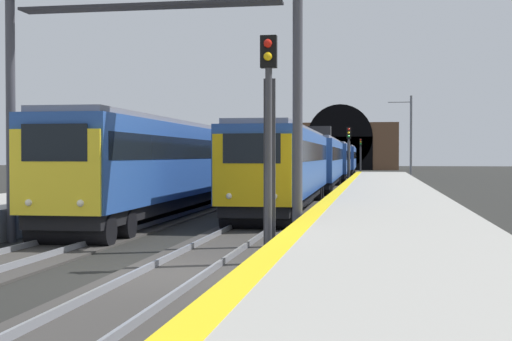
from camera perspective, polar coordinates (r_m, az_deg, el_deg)
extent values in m
plane|color=black|center=(15.48, -6.42, -8.45)|extent=(320.00, 320.00, 0.00)
cube|color=#9E9B93|center=(14.81, 11.07, -6.99)|extent=(112.00, 4.70, 0.98)
cube|color=yellow|center=(14.85, 2.91, -5.03)|extent=(112.00, 0.50, 0.01)
cube|color=#383533|center=(15.47, -6.42, -8.34)|extent=(160.00, 2.75, 0.06)
cube|color=gray|center=(15.67, -8.97, -7.84)|extent=(160.00, 0.07, 0.15)
cube|color=gray|center=(15.28, -3.81, -8.07)|extent=(160.00, 0.07, 0.15)
cube|color=gray|center=(16.91, -19.03, -7.23)|extent=(160.00, 0.07, 0.15)
cube|color=#264C99|center=(33.16, 2.36, 0.67)|extent=(19.49, 3.06, 2.76)
cube|color=black|center=(33.16, 2.36, 1.50)|extent=(18.71, 3.08, 0.81)
cube|color=slate|center=(33.18, 2.36, 3.23)|extent=(18.90, 2.64, 0.20)
cube|color=black|center=(33.21, 2.35, -2.01)|extent=(19.09, 2.72, 0.47)
cylinder|color=black|center=(24.66, 0.07, -3.84)|extent=(0.89, 2.56, 0.85)
cylinder|color=black|center=(26.44, 0.67, -3.50)|extent=(0.89, 2.56, 0.85)
cylinder|color=black|center=(40.05, 3.46, -1.89)|extent=(0.89, 2.56, 0.85)
cylinder|color=black|center=(41.84, 3.70, -1.76)|extent=(0.89, 2.56, 0.85)
cube|color=#E5B20F|center=(23.49, -0.34, 0.02)|extent=(0.16, 2.66, 2.42)
cube|color=black|center=(23.43, -0.36, 1.79)|extent=(0.07, 1.94, 0.99)
sphere|color=#F2EACC|center=(23.35, 1.48, -2.10)|extent=(0.20, 0.20, 0.20)
sphere|color=#F2EACC|center=(23.60, -2.18, -2.06)|extent=(0.20, 0.20, 0.20)
cube|color=#264C99|center=(53.18, 5.13, 0.88)|extent=(19.49, 3.06, 2.76)
cube|color=black|center=(53.18, 5.13, 1.33)|extent=(18.71, 3.08, 0.86)
cube|color=slate|center=(53.19, 5.14, 2.47)|extent=(18.90, 2.64, 0.20)
cube|color=black|center=(53.21, 5.13, -0.80)|extent=(19.09, 2.72, 0.47)
cylinder|color=black|center=(44.74, 4.42, -1.56)|extent=(0.89, 2.56, 0.85)
cylinder|color=black|center=(46.53, 4.59, -1.46)|extent=(0.89, 2.56, 0.85)
cylinder|color=black|center=(59.92, 5.55, -0.86)|extent=(0.89, 2.56, 0.85)
cylinder|color=black|center=(61.71, 5.64, -0.80)|extent=(0.89, 2.56, 0.85)
cube|color=#264C99|center=(73.25, 6.39, 0.97)|extent=(19.49, 3.06, 2.76)
cube|color=black|center=(73.25, 6.39, 1.21)|extent=(18.71, 3.08, 0.83)
cube|color=slate|center=(73.26, 6.39, 2.13)|extent=(18.90, 2.64, 0.20)
cube|color=black|center=(73.28, 6.39, -0.25)|extent=(19.09, 2.72, 0.47)
cylinder|color=black|center=(65.07, 6.08, -0.70)|extent=(0.89, 2.56, 0.85)
cylinder|color=black|center=(66.86, 6.15, -0.64)|extent=(0.89, 2.56, 0.85)
cylinder|color=black|center=(79.71, 6.59, -0.34)|extent=(0.89, 2.56, 0.85)
cylinder|color=black|center=(81.51, 6.64, -0.31)|extent=(0.89, 2.56, 0.85)
cube|color=#264C99|center=(93.35, 7.11, 1.02)|extent=(19.49, 3.06, 2.76)
cube|color=black|center=(93.35, 7.11, 1.23)|extent=(18.71, 3.08, 0.85)
cube|color=slate|center=(93.36, 7.11, 1.93)|extent=(18.90, 2.64, 0.20)
cube|color=black|center=(93.37, 7.10, 0.07)|extent=(19.09, 2.72, 0.47)
cylinder|color=black|center=(85.12, 6.93, -0.25)|extent=(0.89, 2.56, 0.85)
cylinder|color=black|center=(86.92, 6.97, -0.22)|extent=(0.89, 2.56, 0.85)
cylinder|color=black|center=(99.83, 7.22, -0.03)|extent=(0.89, 2.56, 0.85)
cylinder|color=black|center=(101.63, 7.24, -0.01)|extent=(0.89, 2.56, 0.85)
cube|color=black|center=(53.21, 5.14, 3.06)|extent=(1.33, 1.68, 0.90)
cube|color=#264C99|center=(29.39, -7.66, 0.78)|extent=(19.96, 3.01, 2.83)
cube|color=black|center=(29.39, -7.66, 1.74)|extent=(19.16, 3.02, 0.81)
cube|color=slate|center=(29.42, -7.67, 3.74)|extent=(19.36, 2.59, 0.20)
cube|color=black|center=(29.45, -7.65, -2.33)|extent=(19.56, 2.67, 0.51)
cylinder|color=black|center=(20.99, -14.69, -4.68)|extent=(0.95, 2.50, 0.91)
cylinder|color=black|center=(22.65, -12.87, -4.24)|extent=(0.95, 2.50, 0.91)
cylinder|color=black|center=(36.45, -4.42, -2.15)|extent=(0.95, 2.50, 0.91)
cylinder|color=black|center=(38.20, -3.80, -1.99)|extent=(0.95, 2.50, 0.91)
cube|color=yellow|center=(20.01, -15.82, -0.14)|extent=(0.16, 2.60, 2.36)
cube|color=black|center=(19.96, -15.89, 2.17)|extent=(0.07, 1.89, 1.02)
sphere|color=#F2EACC|center=(19.69, -13.91, -2.56)|extent=(0.20, 0.20, 0.20)
sphere|color=#F2EACC|center=(20.31, -17.79, -2.47)|extent=(0.20, 0.20, 0.20)
cube|color=#264C99|center=(49.32, -0.54, 0.97)|extent=(19.96, 3.01, 2.83)
cube|color=black|center=(49.32, -0.54, 1.31)|extent=(19.16, 3.02, 0.93)
cube|color=slate|center=(49.34, -0.54, 2.73)|extent=(19.36, 2.59, 0.20)
cube|color=black|center=(49.35, -0.54, -0.89)|extent=(19.56, 2.67, 0.51)
cylinder|color=black|center=(40.82, -2.53, -1.78)|extent=(0.95, 2.50, 0.91)
cylinder|color=black|center=(42.59, -2.05, -1.66)|extent=(0.95, 2.50, 0.91)
cylinder|color=black|center=(56.17, 0.61, -0.96)|extent=(0.95, 2.50, 0.91)
cylinder|color=black|center=(57.95, 0.87, -0.89)|extent=(0.95, 2.50, 0.91)
cube|color=#264C99|center=(69.57, 2.47, 1.04)|extent=(19.96, 3.01, 2.83)
cube|color=black|center=(69.57, 2.47, 1.43)|extent=(19.16, 3.02, 0.98)
cube|color=slate|center=(69.59, 2.47, 2.29)|extent=(19.36, 2.59, 0.20)
cube|color=black|center=(69.60, 2.47, -0.27)|extent=(19.56, 2.67, 0.51)
cylinder|color=black|center=(60.75, 1.53, -0.80)|extent=(0.95, 2.50, 0.91)
cylinder|color=black|center=(62.53, 1.74, -0.74)|extent=(0.95, 2.50, 0.91)
cylinder|color=black|center=(76.69, 3.06, -0.38)|extent=(0.95, 2.50, 0.91)
cylinder|color=black|center=(78.48, 3.19, -0.34)|extent=(0.95, 2.50, 0.91)
cylinder|color=#38383D|center=(16.53, 1.02, 0.24)|extent=(0.16, 0.16, 4.63)
cube|color=black|center=(16.70, 1.02, 9.51)|extent=(0.20, 0.38, 0.75)
cube|color=#38383D|center=(16.67, 1.09, 0.25)|extent=(0.04, 0.28, 4.17)
sphere|color=red|center=(16.60, 0.96, 10.17)|extent=(0.20, 0.20, 0.20)
sphere|color=yellow|center=(16.56, 0.96, 9.15)|extent=(0.20, 0.20, 0.20)
cylinder|color=#38383D|center=(63.38, 7.45, 0.70)|extent=(0.16, 0.16, 4.05)
cube|color=black|center=(63.41, 7.46, 3.00)|extent=(0.20, 0.38, 1.05)
cube|color=#38383D|center=(63.52, 7.46, 0.70)|extent=(0.04, 0.28, 3.65)
sphere|color=red|center=(63.29, 7.46, 3.30)|extent=(0.20, 0.20, 0.20)
sphere|color=yellow|center=(63.28, 7.46, 3.03)|extent=(0.20, 0.20, 0.20)
sphere|color=green|center=(63.27, 7.45, 2.76)|extent=(0.20, 0.20, 0.20)
cylinder|color=#38383D|center=(108.29, 8.39, 0.92)|extent=(0.16, 0.16, 4.07)
cube|color=black|center=(108.31, 8.40, 2.27)|extent=(0.20, 0.38, 1.05)
cube|color=#38383D|center=(108.43, 8.39, 0.92)|extent=(0.04, 0.28, 3.66)
sphere|color=red|center=(108.18, 8.39, 2.44)|extent=(0.20, 0.20, 0.20)
sphere|color=yellow|center=(108.18, 8.39, 2.29)|extent=(0.20, 0.20, 0.20)
sphere|color=green|center=(108.17, 8.39, 2.13)|extent=(0.20, 0.20, 0.20)
cylinder|color=#3F3F47|center=(22.51, -19.09, 3.89)|extent=(0.28, 0.28, 7.35)
cylinder|color=#3F3F47|center=(19.86, 3.35, 4.32)|extent=(0.28, 0.28, 7.35)
cube|color=#2D2D33|center=(21.19, -8.61, 12.91)|extent=(0.70, 7.76, 0.08)
cube|color=brown|center=(127.41, 6.79, 1.94)|extent=(2.85, 20.43, 8.41)
cube|color=black|center=(125.93, 6.75, 1.38)|extent=(0.12, 11.44, 5.89)
cylinder|color=black|center=(125.97, 6.75, 2.72)|extent=(0.12, 11.44, 11.44)
cylinder|color=#595B60|center=(68.12, 12.34, 2.46)|extent=(0.22, 0.22, 8.19)
cylinder|color=#595B60|center=(68.24, 11.45, 5.40)|extent=(0.08, 2.15, 0.08)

